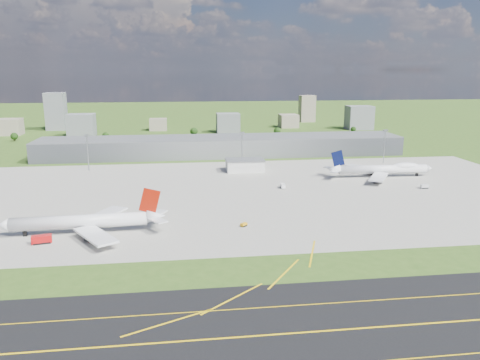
{
  "coord_description": "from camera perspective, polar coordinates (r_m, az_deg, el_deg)",
  "views": [
    {
      "loc": [
        -35.22,
        -221.56,
        70.06
      ],
      "look_at": [
        -1.89,
        34.91,
        9.0
      ],
      "focal_mm": 35.0,
      "sensor_mm": 36.0,
      "label": 1
    }
  ],
  "objects": [
    {
      "name": "tree_far_e",
      "position": [
        546.82,
        13.65,
        6.03
      ],
      "size": [
        6.3,
        6.3,
        7.7
      ],
      "color": "#382314",
      "rests_on": "ground"
    },
    {
      "name": "bldg_w",
      "position": [
        535.14,
        -18.77,
        6.35
      ],
      "size": [
        28.0,
        22.0,
        24.0
      ],
      "primitive_type": "cube",
      "color": "slate",
      "rests_on": "ground"
    },
    {
      "name": "taxiway",
      "position": [
        136.35,
        9.11,
        -17.8
      ],
      "size": [
        1400.0,
        60.0,
        0.06
      ],
      "primitive_type": "cube",
      "color": "black",
      "rests_on": "ground"
    },
    {
      "name": "mast_center",
      "position": [
        343.6,
        0.25,
        4.52
      ],
      "size": [
        3.5,
        2.0,
        25.9
      ],
      "color": "gray",
      "rests_on": "ground"
    },
    {
      "name": "bldg_c",
      "position": [
        537.68,
        -1.48,
        6.97
      ],
      "size": [
        26.0,
        20.0,
        22.0
      ],
      "primitive_type": "cube",
      "color": "slate",
      "rests_on": "ground"
    },
    {
      "name": "tree_e",
      "position": [
        511.68,
        4.55,
        5.99
      ],
      "size": [
        7.65,
        7.65,
        9.35
      ],
      "color": "#382314",
      "rests_on": "ground"
    },
    {
      "name": "mast_east",
      "position": [
        374.31,
        17.24,
        4.65
      ],
      "size": [
        3.5,
        2.0,
        25.9
      ],
      "color": "gray",
      "rests_on": "ground"
    },
    {
      "name": "bldg_tall_w",
      "position": [
        601.24,
        -21.52,
        7.79
      ],
      "size": [
        22.0,
        20.0,
        44.0
      ],
      "primitive_type": "cube",
      "color": "slate",
      "rests_on": "ground"
    },
    {
      "name": "airliner_blue_quad",
      "position": [
        326.71,
        17.02,
        1.25
      ],
      "size": [
        72.32,
        56.77,
        18.9
      ],
      "rotation": [
        0.0,
        0.0,
        -0.03
      ],
      "color": "white",
      "rests_on": "ground"
    },
    {
      "name": "bldg_e",
      "position": [
        585.45,
        14.32,
        7.38
      ],
      "size": [
        30.0,
        22.0,
        28.0
      ],
      "primitive_type": "cube",
      "color": "slate",
      "rests_on": "ground"
    },
    {
      "name": "mast_west",
      "position": [
        346.72,
        -18.13,
        3.94
      ],
      "size": [
        3.5,
        2.0,
        25.9
      ],
      "color": "gray",
      "rests_on": "ground"
    },
    {
      "name": "van_white_near",
      "position": [
        284.45,
        5.24,
        -0.75
      ],
      "size": [
        2.73,
        5.53,
        2.73
      ],
      "rotation": [
        0.0,
        0.0,
        1.52
      ],
      "color": "white",
      "rests_on": "ground"
    },
    {
      "name": "ops_building",
      "position": [
        331.38,
        0.59,
        1.78
      ],
      "size": [
        26.0,
        16.0,
        8.0
      ],
      "primitive_type": "cube",
      "color": "silver",
      "rests_on": "ground"
    },
    {
      "name": "bldg_ce",
      "position": [
        590.61,
        5.92,
        7.18
      ],
      "size": [
        22.0,
        24.0,
        16.0
      ],
      "primitive_type": "cube",
      "color": "gray",
      "rests_on": "ground"
    },
    {
      "name": "bldg_tall_e",
      "position": [
        657.48,
        8.17,
        8.61
      ],
      "size": [
        20.0,
        18.0,
        36.0
      ],
      "primitive_type": "cube",
      "color": "gray",
      "rests_on": "ground"
    },
    {
      "name": "tree_far_w",
      "position": [
        522.49,
        -25.82,
        4.83
      ],
      "size": [
        7.2,
        7.2,
        8.8
      ],
      "color": "#382314",
      "rests_on": "ground"
    },
    {
      "name": "van_white_far",
      "position": [
        303.84,
        21.56,
        -0.75
      ],
      "size": [
        4.89,
        2.49,
        2.49
      ],
      "rotation": [
        0.0,
        0.0,
        0.03
      ],
      "color": "silver",
      "rests_on": "ground"
    },
    {
      "name": "bldg_cw",
      "position": [
        565.64,
        -9.94,
        6.69
      ],
      "size": [
        20.0,
        18.0,
        14.0
      ],
      "primitive_type": "cube",
      "color": "gray",
      "rests_on": "ground"
    },
    {
      "name": "tug_yellow",
      "position": [
        215.14,
        0.46,
        -5.48
      ],
      "size": [
        3.54,
        3.36,
        1.6
      ],
      "rotation": [
        0.0,
        0.0,
        0.69
      ],
      "color": "#F1A50E",
      "rests_on": "ground"
    },
    {
      "name": "apron",
      "position": [
        274.52,
        2.33,
        -1.5
      ],
      "size": [
        360.0,
        190.0,
        0.08
      ],
      "primitive_type": "cube",
      "color": "gray",
      "rests_on": "ground"
    },
    {
      "name": "airliner_red_twin",
      "position": [
        216.2,
        -18.25,
        -4.87
      ],
      "size": [
        71.07,
        55.43,
        19.52
      ],
      "rotation": [
        0.0,
        0.0,
        3.17
      ],
      "color": "white",
      "rests_on": "ground"
    },
    {
      "name": "bldg_far_w",
      "position": [
        575.47,
        -26.23,
        5.83
      ],
      "size": [
        24.0,
        20.0,
        18.0
      ],
      "primitive_type": "cube",
      "color": "gray",
      "rests_on": "ground"
    },
    {
      "name": "tree_w",
      "position": [
        496.58,
        -16.07,
        5.22
      ],
      "size": [
        6.75,
        6.75,
        8.25
      ],
      "color": "#382314",
      "rests_on": "ground"
    },
    {
      "name": "terminal",
      "position": [
        393.17,
        -2.18,
        4.12
      ],
      "size": [
        300.0,
        42.0,
        15.0
      ],
      "primitive_type": "cube",
      "color": "slate",
      "rests_on": "ground"
    },
    {
      "name": "tree_c",
      "position": [
        505.89,
        -5.65,
        5.93
      ],
      "size": [
        8.1,
        8.1,
        9.9
      ],
      "color": "#382314",
      "rests_on": "ground"
    },
    {
      "name": "fire_truck",
      "position": [
        211.0,
        -23.02,
        -6.71
      ],
      "size": [
        8.36,
        4.59,
        3.51
      ],
      "rotation": [
        0.0,
        0.0,
        0.22
      ],
      "color": "#B90D0F",
      "rests_on": "ground"
    },
    {
      "name": "ground",
      "position": [
        379.75,
        -1.96,
        2.64
      ],
      "size": [
        1400.0,
        1400.0,
        0.0
      ],
      "primitive_type": "plane",
      "color": "#34551A",
      "rests_on": "ground"
    }
  ]
}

